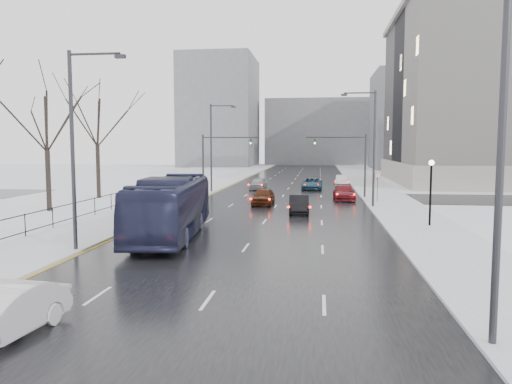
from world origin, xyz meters
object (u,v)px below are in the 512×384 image
at_px(tree_park_d, 50,212).
at_px(sedan_right_far, 344,193).
at_px(sedan_right_cross, 312,184).
at_px(sedan_right_near, 299,204).
at_px(sedan_left_near, 1,314).
at_px(sedan_center_far, 258,184).
at_px(streetlight_r_near, 492,136).
at_px(mast_signal_left, 213,157).
at_px(streetlight_l_far, 213,143).
at_px(sedan_right_distant, 342,181).
at_px(lamppost_r_mid, 431,183).
at_px(no_uturn_sign, 378,178).
at_px(sedan_center_near, 263,196).
at_px(streetlight_l_near, 77,141).
at_px(tree_park_e, 99,199).
at_px(streetlight_r_mid, 371,143).
at_px(bus, 171,207).
at_px(mast_signal_right, 355,158).

distance_m(tree_park_d, sedan_right_far, 26.77).
bearing_deg(sedan_right_cross, sedan_right_near, -90.37).
xyz_separation_m(sedan_left_near, sedan_center_far, (1.35, 47.31, -0.00)).
distance_m(streetlight_r_near, mast_signal_left, 41.06).
bearing_deg(streetlight_l_far, sedan_right_distant, 34.64).
xyz_separation_m(lamppost_r_mid, no_uturn_sign, (-1.80, 14.00, -0.64)).
bearing_deg(sedan_center_far, sedan_center_near, -77.27).
bearing_deg(streetlight_l_near, sedan_center_near, 71.49).
distance_m(sedan_left_near, sedan_center_far, 47.33).
bearing_deg(tree_park_e, streetlight_r_near, -52.21).
height_order(streetlight_l_far, sedan_right_far, streetlight_l_far).
bearing_deg(streetlight_r_mid, bus, -130.12).
relative_size(streetlight_r_mid, no_uturn_sign, 3.70).
xyz_separation_m(tree_park_d, mast_signal_right, (25.13, 14.00, 4.11)).
xyz_separation_m(tree_park_d, bus, (13.00, -9.39, 1.80)).
distance_m(streetlight_r_mid, sedan_right_distant, 22.87).
bearing_deg(sedan_right_far, sedan_right_cross, 104.33).
distance_m(sedan_center_far, sedan_right_distant, 11.98).
height_order(streetlight_l_near, mast_signal_right, streetlight_l_near).
distance_m(tree_park_d, streetlight_r_mid, 27.24).
xyz_separation_m(streetlight_r_near, sedan_right_far, (-1.95, 35.81, -4.86)).
bearing_deg(no_uturn_sign, streetlight_r_mid, -104.48).
distance_m(streetlight_r_mid, sedan_right_near, 8.86).
xyz_separation_m(no_uturn_sign, sedan_right_cross, (-6.28, 13.24, -1.54)).
distance_m(streetlight_l_far, sedan_left_near, 43.58).
bearing_deg(tree_park_d, sedan_right_cross, 48.28).
bearing_deg(lamppost_r_mid, tree_park_e, 154.38).
height_order(streetlight_l_near, sedan_right_cross, streetlight_l_near).
xyz_separation_m(streetlight_r_near, no_uturn_sign, (1.03, 34.00, -3.32)).
relative_size(tree_park_e, mast_signal_left, 2.08).
height_order(bus, sedan_right_distant, bus).
xyz_separation_m(tree_park_d, sedan_right_cross, (20.72, 23.24, 0.76)).
bearing_deg(no_uturn_sign, sedan_center_far, 136.33).
bearing_deg(lamppost_r_mid, no_uturn_sign, 97.33).
distance_m(lamppost_r_mid, sedan_right_far, 16.66).
xyz_separation_m(tree_park_d, streetlight_r_mid, (25.97, 6.00, 5.62)).
bearing_deg(tree_park_e, sedan_right_cross, 32.08).
distance_m(tree_park_e, sedan_center_far, 19.07).
bearing_deg(mast_signal_right, sedan_center_near, -139.97).
bearing_deg(sedan_right_distant, sedan_right_near, -94.47).
bearing_deg(sedan_right_cross, sedan_left_near, -97.64).
bearing_deg(streetlight_l_far, sedan_right_cross, 25.30).
distance_m(streetlight_r_mid, sedan_left_near, 34.14).
relative_size(sedan_center_near, sedan_center_far, 1.05).
distance_m(tree_park_d, sedan_right_cross, 31.14).
xyz_separation_m(sedan_right_near, sedan_right_cross, (0.70, 21.67, -0.00)).
relative_size(streetlight_r_near, no_uturn_sign, 3.70).
xyz_separation_m(streetlight_r_mid, streetlight_l_far, (-16.33, 12.00, 0.00)).
distance_m(tree_park_e, streetlight_l_far, 14.01).
height_order(bus, sedan_right_near, bus).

